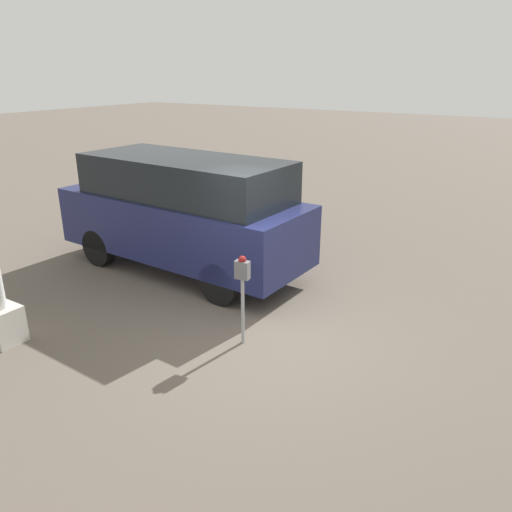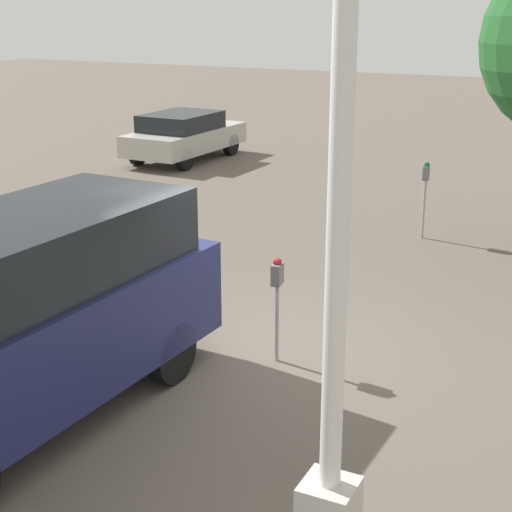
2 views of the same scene
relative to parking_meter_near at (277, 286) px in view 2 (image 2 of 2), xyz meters
name	(u,v)px [view 2 (image 2 of 2)]	position (x,y,z in m)	size (l,w,h in m)	color
ground_plane	(247,354)	(0.00, -0.41, -0.99)	(80.00, 80.00, 0.00)	#60564C
parking_meter_near	(277,286)	(0.00, 0.00, 0.00)	(0.21, 0.14, 1.34)	#9E9EA3
parking_meter_far	(426,182)	(-6.03, 0.20, 0.08)	(0.21, 0.14, 1.45)	#9E9EA3
lamp_post	(334,350)	(2.91, 1.83, 0.74)	(0.44, 0.44, 5.16)	beige
parked_van	(18,316)	(2.53, -1.74, 0.21)	(5.08, 2.04, 2.22)	navy
car_distant	(184,135)	(-10.56, -7.80, -0.28)	(3.99, 1.85, 1.33)	#B7B2A8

